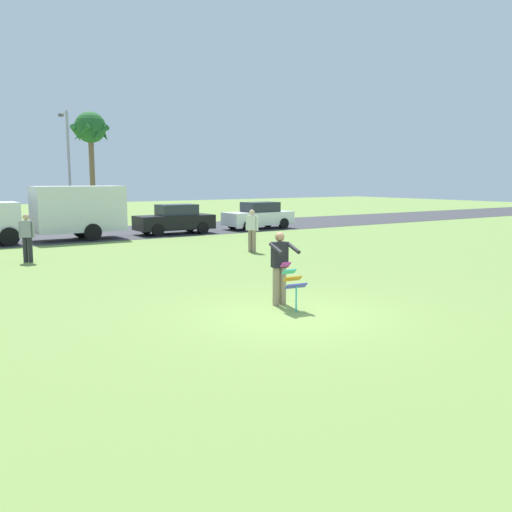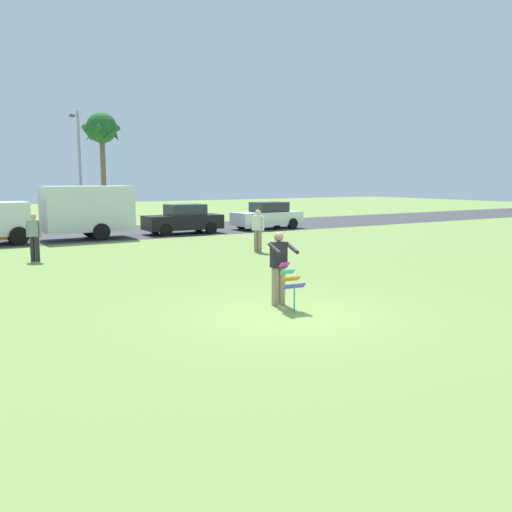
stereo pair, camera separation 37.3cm
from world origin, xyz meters
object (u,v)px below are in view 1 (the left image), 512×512
parked_car_black (175,220)px  person_walker_near (252,229)px  kite_held (293,280)px  streetlight_pole (68,162)px  parked_truck_white_box (61,212)px  person_kite_flyer (280,265)px  palm_tree_centre_far (91,132)px  person_walker_far (27,236)px  parked_car_white (259,216)px

parked_car_black → person_walker_near: bearing=-93.8°
kite_held → streetlight_pole: size_ratio=0.15×
parked_truck_white_box → parked_car_black: bearing=-0.0°
person_kite_flyer → person_walker_near: size_ratio=1.00×
palm_tree_centre_far → streetlight_pole: palm_tree_centre_far is taller
streetlight_pole → person_walker_far: bearing=-110.7°
person_kite_flyer → streetlight_pole: size_ratio=0.25×
person_kite_flyer → palm_tree_centre_far: palm_tree_centre_far is taller
kite_held → person_walker_far: person_walker_far is taller
person_walker_near → person_walker_far: bearing=165.3°
parked_car_black → parked_car_white: size_ratio=0.99×
parked_car_white → person_walker_near: 10.44m
kite_held → parked_car_black: 18.18m
parked_truck_white_box → streetlight_pole: streetlight_pole is taller
palm_tree_centre_far → parked_truck_white_box: bearing=-114.2°
kite_held → palm_tree_centre_far: size_ratio=0.14×
parked_car_white → person_walker_far: person_walker_far is taller
palm_tree_centre_far → person_walker_far: (-7.67, -17.22, -5.24)m
kite_held → person_walker_near: bearing=62.1°
parked_car_white → person_walker_far: 15.59m
person_walker_far → parked_car_white: bearing=24.2°
person_kite_flyer → person_walker_far: (-3.58, 10.40, -0.02)m
parked_truck_white_box → palm_tree_centre_far: 12.81m
parked_car_black → parked_car_white: (5.47, 0.00, 0.00)m
streetlight_pole → parked_car_white: bearing=-37.8°
palm_tree_centre_far → streetlight_pole: 5.04m
person_kite_flyer → streetlight_pole: 24.11m
parked_truck_white_box → person_walker_far: (-2.80, -6.38, -0.48)m
parked_car_black → person_walker_far: size_ratio=2.44×
parked_car_white → streetlight_pole: size_ratio=0.61×
parked_truck_white_box → person_walker_near: size_ratio=3.88×
streetlight_pole → person_walker_near: (3.09, -15.61, -3.06)m
person_walker_near → person_walker_far: same height
person_kite_flyer → parked_car_white: bearing=57.6°
kite_held → streetlight_pole: (1.62, 24.48, 3.29)m
parked_car_black → person_walker_far: person_walker_far is taller
parked_car_white → person_walker_near: bearing=-125.3°
parked_truck_white_box → person_walker_far: parked_truck_white_box is taller
parked_truck_white_box → parked_car_white: 11.44m
palm_tree_centre_far → streetlight_pole: (-2.57, -3.76, -2.17)m
person_kite_flyer → parked_truck_white_box: size_ratio=0.26×
parked_truck_white_box → person_kite_flyer: bearing=-87.3°
streetlight_pole → person_walker_near: streetlight_pole is taller
streetlight_pole → person_walker_far: (-5.10, -13.47, -3.06)m
parked_car_white → streetlight_pole: bearing=142.2°
kite_held → palm_tree_centre_far: (4.19, 28.24, 5.46)m
person_walker_far → parked_truck_white_box: bearing=66.3°
parked_car_white → palm_tree_centre_far: size_ratio=0.57×
kite_held → parked_car_white: bearing=58.3°
parked_car_white → person_walker_near: person_walker_near is taller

